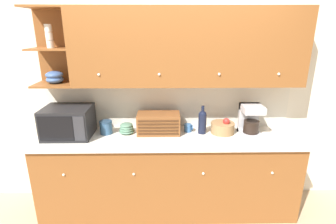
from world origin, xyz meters
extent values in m
plane|color=tan|center=(0.00, 0.00, 0.00)|extent=(24.00, 24.00, 0.00)
cube|color=silver|center=(0.00, 0.03, 1.30)|extent=(5.22, 0.06, 2.60)
cube|color=brown|center=(0.00, -0.30, 0.44)|extent=(2.82, 0.61, 0.88)
cube|color=silver|center=(0.00, -0.32, 0.90)|extent=(2.84, 0.64, 0.04)
sphere|color=white|center=(-1.06, -0.61, 0.64)|extent=(0.03, 0.03, 0.03)
sphere|color=white|center=(-0.35, -0.61, 0.64)|extent=(0.03, 0.03, 0.03)
sphere|color=white|center=(0.35, -0.61, 0.64)|extent=(0.03, 0.03, 0.03)
sphere|color=white|center=(1.06, -0.61, 0.64)|extent=(0.03, 0.03, 0.03)
cube|color=silver|center=(0.00, -0.01, 1.19)|extent=(2.82, 0.01, 0.54)
cube|color=brown|center=(0.21, -0.17, 1.85)|extent=(2.40, 0.34, 0.79)
cube|color=brown|center=(-1.20, -0.01, 1.85)|extent=(0.42, 0.02, 0.79)
cube|color=brown|center=(-1.20, -0.17, 1.47)|extent=(0.42, 0.34, 0.02)
cube|color=brown|center=(-1.20, -0.17, 1.84)|extent=(0.42, 0.34, 0.02)
cube|color=brown|center=(-1.20, -0.17, 2.24)|extent=(0.42, 0.34, 0.02)
sphere|color=white|center=(-0.69, -0.34, 1.60)|extent=(0.03, 0.03, 0.03)
sphere|color=white|center=(-0.09, -0.34, 1.60)|extent=(0.03, 0.03, 0.03)
sphere|color=white|center=(0.51, -0.34, 1.60)|extent=(0.03, 0.03, 0.03)
sphere|color=white|center=(1.11, -0.34, 1.60)|extent=(0.03, 0.03, 0.03)
ellipsoid|color=#3D5B93|center=(-1.20, -0.17, 1.52)|extent=(0.18, 0.18, 0.08)
ellipsoid|color=#3D5B93|center=(-1.20, -0.17, 1.57)|extent=(0.18, 0.18, 0.08)
cylinder|color=silver|center=(-1.20, -0.17, 1.88)|extent=(0.07, 0.07, 0.08)
cylinder|color=silver|center=(-1.20, -0.17, 1.96)|extent=(0.07, 0.07, 0.08)
cylinder|color=silver|center=(-1.20, -0.17, 2.04)|extent=(0.07, 0.07, 0.08)
cube|color=black|center=(-1.07, -0.28, 1.08)|extent=(0.49, 0.40, 0.32)
cube|color=black|center=(-1.12, -0.49, 1.08)|extent=(0.35, 0.01, 0.26)
cube|color=#2D2D33|center=(-0.89, -0.49, 1.08)|extent=(0.11, 0.01, 0.26)
cylinder|color=#33567A|center=(-0.68, -0.23, 0.99)|extent=(0.13, 0.13, 0.14)
cylinder|color=navy|center=(-0.68, -0.23, 1.06)|extent=(0.14, 0.14, 0.01)
ellipsoid|color=slate|center=(-0.46, -0.22, 0.94)|extent=(0.17, 0.17, 0.04)
ellipsoid|color=slate|center=(-0.46, -0.22, 0.97)|extent=(0.16, 0.16, 0.04)
ellipsoid|color=slate|center=(-0.46, -0.22, 0.99)|extent=(0.15, 0.15, 0.04)
ellipsoid|color=slate|center=(-0.46, -0.22, 1.02)|extent=(0.14, 0.14, 0.04)
cube|color=brown|center=(-0.11, -0.22, 1.04)|extent=(0.47, 0.24, 0.23)
cube|color=#432713|center=(-0.11, -0.35, 0.96)|extent=(0.43, 0.01, 0.02)
cube|color=#432713|center=(-0.11, -0.35, 1.00)|extent=(0.43, 0.01, 0.02)
cube|color=#432713|center=(-0.11, -0.35, 1.04)|extent=(0.43, 0.01, 0.02)
cube|color=#432713|center=(-0.11, -0.35, 1.07)|extent=(0.43, 0.01, 0.02)
cube|color=#432713|center=(-0.11, -0.35, 1.11)|extent=(0.43, 0.01, 0.02)
cylinder|color=#38669E|center=(0.23, -0.18, 0.96)|extent=(0.09, 0.09, 0.09)
torus|color=#38669E|center=(0.27, -0.18, 0.97)|extent=(0.01, 0.06, 0.06)
cylinder|color=black|center=(0.38, -0.24, 1.03)|extent=(0.09, 0.09, 0.22)
sphere|color=black|center=(0.38, -0.24, 1.14)|extent=(0.09, 0.09, 0.09)
cylinder|color=black|center=(0.38, -0.24, 1.20)|extent=(0.03, 0.03, 0.07)
cylinder|color=#937047|center=(0.61, -0.23, 0.98)|extent=(0.26, 0.26, 0.12)
sphere|color=red|center=(0.64, -0.25, 1.06)|extent=(0.08, 0.08, 0.08)
cube|color=#B7B7BC|center=(0.90, -0.28, 0.94)|extent=(0.22, 0.25, 0.03)
cylinder|color=black|center=(0.90, -0.30, 1.02)|extent=(0.16, 0.16, 0.13)
cube|color=#B7B7BC|center=(0.90, -0.18, 1.09)|extent=(0.22, 0.06, 0.33)
cube|color=#B7B7BC|center=(0.90, -0.28, 1.22)|extent=(0.22, 0.25, 0.07)
camera|label=1|loc=(-0.04, -2.93, 2.05)|focal=28.00mm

